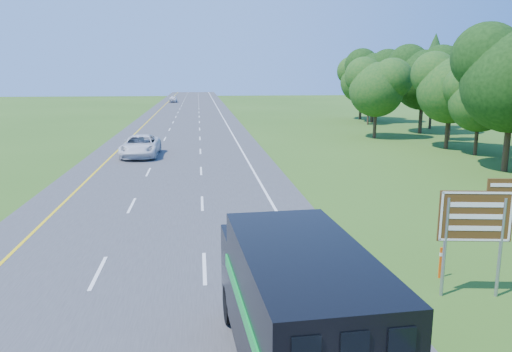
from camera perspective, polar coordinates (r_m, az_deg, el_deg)
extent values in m
cube|color=#38383A|center=(56.15, -8.31, 4.62)|extent=(15.00, 260.00, 0.04)
cube|color=yellow|center=(56.58, -13.90, 4.48)|extent=(0.15, 260.00, 0.01)
cube|color=white|center=(56.24, -2.69, 4.77)|extent=(0.15, 260.00, 0.01)
cylinder|color=black|center=(14.17, -2.91, -14.44)|extent=(0.39, 1.07, 1.05)
cylinder|color=black|center=(14.52, 5.20, -13.80)|extent=(0.39, 1.07, 1.05)
cube|color=black|center=(13.76, 1.30, -9.98)|extent=(2.44, 1.85, 1.82)
cube|color=black|center=(14.41, 0.63, -6.95)|extent=(2.10, 0.18, 0.57)
cube|color=black|center=(10.37, 5.33, -15.16)|extent=(2.71, 5.67, 2.63)
cube|color=#08922E|center=(10.08, -1.56, -15.09)|extent=(0.36, 5.54, 0.29)
cube|color=#08922E|center=(10.67, 11.84, -13.78)|extent=(0.36, 5.54, 0.29)
cube|color=black|center=(7.42, 5.75, -19.11)|extent=(0.43, 0.06, 0.38)
cube|color=black|center=(7.62, 11.23, -18.38)|extent=(0.43, 0.06, 0.38)
cube|color=black|center=(7.88, 16.34, -17.55)|extent=(0.43, 0.06, 0.38)
imported|color=silver|center=(42.36, -13.05, 3.38)|extent=(3.01, 6.31, 1.74)
imported|color=silver|center=(120.71, -9.44, 8.68)|extent=(1.83, 4.51, 1.54)
cylinder|color=gray|center=(16.44, 20.77, -7.64)|extent=(0.11, 0.11, 3.15)
cylinder|color=gray|center=(17.05, 26.16, -7.40)|extent=(0.11, 0.11, 3.15)
cube|color=#4D2D10|center=(16.44, 23.80, -4.23)|extent=(2.19, 0.39, 1.58)
cube|color=#4D2D10|center=(16.49, 26.28, -0.91)|extent=(0.84, 0.19, 0.38)
cube|color=white|center=(16.41, 23.84, -4.27)|extent=(2.08, 0.32, 1.51)
cube|color=#FF4E0D|center=(18.12, 20.32, -9.28)|extent=(0.08, 0.04, 1.08)
cube|color=white|center=(18.02, 20.39, -8.40)|extent=(0.09, 0.05, 0.12)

